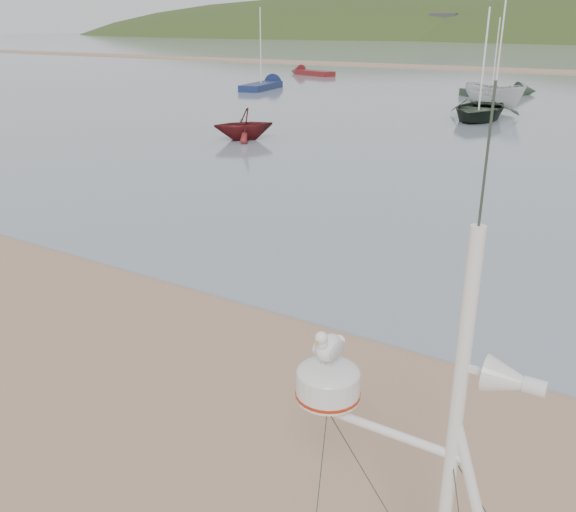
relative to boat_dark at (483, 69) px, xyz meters
The scene contains 7 objects.
ground 30.37m from the boat_dark, 83.50° to the right, with size 560.00×560.00×0.00m, color #906D53.
boat_dark is the anchor object (origin of this frame).
boat_red 14.06m from the boat_dark, 121.30° to the right, with size 2.34×1.43×2.72m, color #5D1516.
boat_white 4.47m from the boat_dark, 94.28° to the left, with size 1.67×1.71×4.43m, color silver.
sailboat_dark_mid 13.97m from the boat_dark, 96.68° to the left, with size 5.26×5.05×5.87m.
dinghy_red_far 33.00m from the boat_dark, 137.63° to the left, with size 6.19×3.22×1.47m.
sailboat_blue_near 21.86m from the boat_dark, 155.81° to the left, with size 2.84×6.96×6.74m.
Camera 1 is at (5.93, -4.47, 5.03)m, focal length 38.00 mm.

